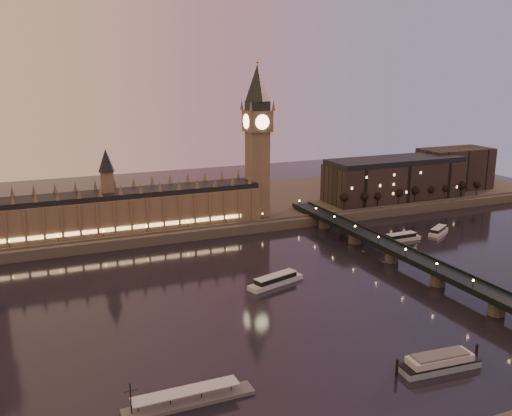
{
  "coord_description": "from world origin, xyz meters",
  "views": [
    {
      "loc": [
        -96.63,
        -228.89,
        106.34
      ],
      "look_at": [
        16.2,
        35.0,
        34.8
      ],
      "focal_mm": 40.0,
      "sensor_mm": 36.0,
      "label": 1
    }
  ],
  "objects": [
    {
      "name": "bare_tree_8",
      "position": [
        237.89,
        109.0,
        14.35
      ],
      "size": [
        5.51,
        5.51,
        11.2
      ],
      "color": "black",
      "rests_on": "ground"
    },
    {
      "name": "cruise_boat_b",
      "position": [
        121.69,
        49.8,
        2.11
      ],
      "size": [
        26.0,
        6.94,
        4.78
      ],
      "rotation": [
        0.0,
        0.0,
        0.02
      ],
      "color": "silver",
      "rests_on": "ground"
    },
    {
      "name": "pontoon_pier",
      "position": [
        -52.23,
        -69.42,
        1.25
      ],
      "size": [
        43.55,
        7.26,
        11.61
      ],
      "color": "#595B5E",
      "rests_on": "ground"
    },
    {
      "name": "ground",
      "position": [
        0.0,
        0.0,
        0.0
      ],
      "size": [
        700.0,
        700.0,
        0.0
      ],
      "primitive_type": "plane",
      "color": "black",
      "rests_on": "ground"
    },
    {
      "name": "bare_tree_6",
      "position": [
        207.33,
        109.0,
        14.35
      ],
      "size": [
        5.51,
        5.51,
        11.2
      ],
      "color": "black",
      "rests_on": "ground"
    },
    {
      "name": "westminster_bridge",
      "position": [
        91.61,
        0.0,
        5.52
      ],
      "size": [
        13.2,
        260.0,
        15.3
      ],
      "color": "black",
      "rests_on": "ground"
    },
    {
      "name": "palace_of_westminster",
      "position": [
        -40.12,
        120.99,
        21.71
      ],
      "size": [
        180.0,
        26.62,
        52.0
      ],
      "color": "brown",
      "rests_on": "ground"
    },
    {
      "name": "big_ben",
      "position": [
        53.99,
        120.99,
        63.95
      ],
      "size": [
        17.68,
        17.68,
        104.0
      ],
      "color": "brown",
      "rests_on": "ground"
    },
    {
      "name": "bare_tree_2",
      "position": [
        146.2,
        109.0,
        14.35
      ],
      "size": [
        5.51,
        5.51,
        11.2
      ],
      "color": "black",
      "rests_on": "ground"
    },
    {
      "name": "bare_tree_4",
      "position": [
        176.77,
        109.0,
        14.35
      ],
      "size": [
        5.51,
        5.51,
        11.2
      ],
      "color": "black",
      "rests_on": "ground"
    },
    {
      "name": "far_embankment",
      "position": [
        30.0,
        165.0,
        3.0
      ],
      "size": [
        560.0,
        130.0,
        6.0
      ],
      "primitive_type": "cube",
      "color": "#423D35",
      "rests_on": "ground"
    },
    {
      "name": "bare_tree_5",
      "position": [
        192.05,
        109.0,
        14.35
      ],
      "size": [
        5.51,
        5.51,
        11.2
      ],
      "color": "black",
      "rests_on": "ground"
    },
    {
      "name": "bare_tree_0",
      "position": [
        115.64,
        109.0,
        14.35
      ],
      "size": [
        5.51,
        5.51,
        11.2
      ],
      "color": "black",
      "rests_on": "ground"
    },
    {
      "name": "bare_tree_7",
      "position": [
        222.61,
        109.0,
        14.35
      ],
      "size": [
        5.51,
        5.51,
        11.2
      ],
      "color": "black",
      "rests_on": "ground"
    },
    {
      "name": "moored_barge",
      "position": [
        37.23,
        -84.17,
        2.72
      ],
      "size": [
        35.1,
        10.65,
        6.45
      ],
      "rotation": [
        0.0,
        0.0,
        -0.07
      ],
      "color": "#8196A5",
      "rests_on": "ground"
    },
    {
      "name": "cruise_boat_c",
      "position": [
        153.75,
        53.03,
        1.95
      ],
      "size": [
        21.98,
        16.6,
        4.42
      ],
      "rotation": [
        0.0,
        0.0,
        0.55
      ],
      "color": "silver",
      "rests_on": "ground"
    },
    {
      "name": "city_block",
      "position": [
        194.94,
        130.93,
        22.24
      ],
      "size": [
        155.0,
        45.0,
        34.0
      ],
      "color": "black",
      "rests_on": "ground"
    },
    {
      "name": "bare_tree_1",
      "position": [
        130.92,
        109.0,
        14.35
      ],
      "size": [
        5.51,
        5.51,
        11.2
      ],
      "color": "black",
      "rests_on": "ground"
    },
    {
      "name": "bare_tree_3",
      "position": [
        161.48,
        109.0,
        14.35
      ],
      "size": [
        5.51,
        5.51,
        11.2
      ],
      "color": "black",
      "rests_on": "ground"
    },
    {
      "name": "cruise_boat_a",
      "position": [
        17.81,
        13.61,
        2.25
      ],
      "size": [
        32.53,
        16.04,
        5.11
      ],
      "rotation": [
        0.0,
        0.0,
        0.3
      ],
      "color": "silver",
      "rests_on": "ground"
    }
  ]
}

